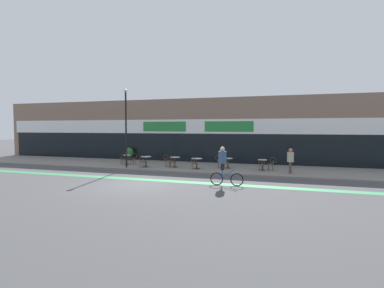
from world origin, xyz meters
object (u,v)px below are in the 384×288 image
(bistro_table_2, at_px, (175,160))
(bistro_table_4, at_px, (228,161))
(cafe_chair_2_near, at_px, (172,161))
(pedestrian_near_end, at_px, (290,158))
(cafe_chair_0_near, at_px, (123,158))
(cafe_chair_0_side, at_px, (134,158))
(cafe_chair_4_near, at_px, (226,162))
(cafe_chair_3_near, at_px, (194,162))
(cafe_chair_5_near, at_px, (262,163))
(cafe_chair_1_near, at_px, (142,161))
(cyclist_0, at_px, (224,164))
(bistro_table_0, at_px, (127,158))
(bistro_table_1, at_px, (146,159))
(lamp_post, at_px, (126,123))
(cafe_chair_4_side, at_px, (219,161))
(cafe_chair_5_side, at_px, (272,163))
(bistro_table_3, at_px, (197,161))
(planter_pot, at_px, (129,153))
(cafe_chair_2_side, at_px, (167,160))
(bistro_table_5, at_px, (262,163))

(bistro_table_2, height_order, bistro_table_4, bistro_table_2)
(cafe_chair_2_near, height_order, pedestrian_near_end, pedestrian_near_end)
(cafe_chair_0_near, relative_size, cafe_chair_0_side, 1.00)
(cafe_chair_0_near, bearing_deg, cafe_chair_4_near, -93.79)
(cafe_chair_3_near, bearing_deg, cafe_chair_5_near, -86.53)
(cafe_chair_1_near, relative_size, cafe_chair_4_near, 1.00)
(bistro_table_4, xyz_separation_m, cafe_chair_3_near, (-2.03, -1.60, 0.01))
(cyclist_0, bearing_deg, cafe_chair_2_near, 132.95)
(bistro_table_0, distance_m, pedestrian_near_end, 12.38)
(bistro_table_0, bearing_deg, bistro_table_1, -24.38)
(cafe_chair_0_side, bearing_deg, cafe_chair_4_near, -174.88)
(cyclist_0, bearing_deg, cafe_chair_3_near, 121.81)
(cafe_chair_1_near, bearing_deg, cyclist_0, -114.76)
(lamp_post, xyz_separation_m, cyclist_0, (8.05, -3.94, -2.21))
(cafe_chair_0_near, distance_m, cafe_chair_0_side, 0.87)
(bistro_table_2, xyz_separation_m, cyclist_0, (4.78, -5.28, 0.51))
(cafe_chair_0_near, bearing_deg, cafe_chair_2_near, -100.63)
(cafe_chair_4_side, bearing_deg, cafe_chair_2_near, -164.19)
(cafe_chair_3_near, distance_m, lamp_post, 5.79)
(cafe_chair_0_side, height_order, cafe_chair_5_side, same)
(bistro_table_3, distance_m, cafe_chair_0_side, 5.46)
(cyclist_0, bearing_deg, bistro_table_2, 129.37)
(planter_pot, bearing_deg, cafe_chair_0_near, -67.90)
(cyclist_0, bearing_deg, cafe_chair_4_near, 97.34)
(lamp_post, bearing_deg, bistro_table_1, 30.72)
(cafe_chair_2_near, distance_m, cyclist_0, 6.69)
(bistro_table_3, xyz_separation_m, cafe_chair_3_near, (0.01, -0.63, -0.01))
(cafe_chair_1_near, relative_size, cafe_chair_4_side, 1.00)
(bistro_table_3, relative_size, cafe_chair_3_near, 0.87)
(bistro_table_1, bearing_deg, pedestrian_near_end, 0.14)
(bistro_table_2, distance_m, cafe_chair_2_side, 0.63)
(cafe_chair_2_side, distance_m, cyclist_0, 7.57)
(bistro_table_3, bearing_deg, lamp_post, -169.01)
(cafe_chair_2_near, height_order, cafe_chair_5_near, same)
(bistro_table_5, distance_m, cafe_chair_5_near, 0.63)
(bistro_table_3, distance_m, bistro_table_5, 4.54)
(bistro_table_1, bearing_deg, cafe_chair_0_near, 170.52)
(cafe_chair_0_near, xyz_separation_m, cafe_chair_4_side, (7.44, 0.87, 0.00))
(cafe_chair_2_side, bearing_deg, bistro_table_5, 1.40)
(planter_pot, height_order, cyclist_0, cyclist_0)
(bistro_table_2, relative_size, cafe_chair_0_side, 0.84)
(cafe_chair_2_near, height_order, cyclist_0, cyclist_0)
(bistro_table_3, bearing_deg, bistro_table_4, 25.60)
(bistro_table_5, xyz_separation_m, pedestrian_near_end, (1.82, -0.99, 0.45))
(bistro_table_4, height_order, cafe_chair_2_side, cafe_chair_2_side)
(bistro_table_4, bearing_deg, bistro_table_3, -154.40)
(bistro_table_2, distance_m, cafe_chair_0_near, 4.24)
(cafe_chair_0_near, relative_size, cyclist_0, 0.44)
(bistro_table_3, bearing_deg, cafe_chair_4_near, 9.73)
(cafe_chair_2_near, height_order, planter_pot, planter_pot)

